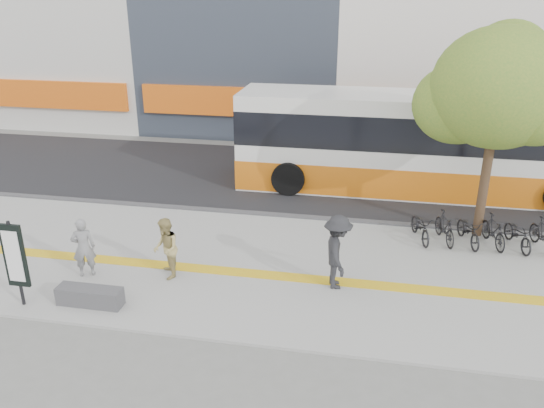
% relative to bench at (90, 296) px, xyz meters
% --- Properties ---
extents(ground, '(120.00, 120.00, 0.00)m').
position_rel_bench_xyz_m(ground, '(2.60, 1.20, -0.30)').
color(ground, '#63635E').
rests_on(ground, ground).
extents(sidewalk, '(40.00, 7.00, 0.08)m').
position_rel_bench_xyz_m(sidewalk, '(2.60, 2.70, -0.27)').
color(sidewalk, gray).
rests_on(sidewalk, ground).
extents(tactile_strip, '(40.00, 0.45, 0.01)m').
position_rel_bench_xyz_m(tactile_strip, '(2.60, 2.20, -0.22)').
color(tactile_strip, gold).
rests_on(tactile_strip, sidewalk).
extents(street, '(40.00, 8.00, 0.06)m').
position_rel_bench_xyz_m(street, '(2.60, 10.20, -0.28)').
color(street, black).
rests_on(street, ground).
extents(curb, '(40.00, 0.25, 0.14)m').
position_rel_bench_xyz_m(curb, '(2.60, 6.20, -0.23)').
color(curb, '#363538').
rests_on(curb, ground).
extents(bench, '(1.60, 0.45, 0.45)m').
position_rel_bench_xyz_m(bench, '(0.00, 0.00, 0.00)').
color(bench, '#363538').
rests_on(bench, sidewalk).
extents(signboard, '(0.55, 0.10, 2.20)m').
position_rel_bench_xyz_m(signboard, '(-1.60, -0.31, 1.06)').
color(signboard, black).
rests_on(signboard, sidewalk).
extents(street_tree, '(4.40, 3.80, 6.31)m').
position_rel_bench_xyz_m(street_tree, '(9.78, 6.02, 4.21)').
color(street_tree, '#382419').
rests_on(street_tree, sidewalk).
extents(bus, '(13.37, 3.17, 3.56)m').
position_rel_bench_xyz_m(bus, '(8.17, 9.70, 1.43)').
color(bus, silver).
rests_on(bus, street).
extents(bicycle_row, '(4.34, 1.70, 0.94)m').
position_rel_bench_xyz_m(bicycle_row, '(9.74, 5.20, 0.22)').
color(bicycle_row, black).
rests_on(bicycle_row, sidewalk).
extents(seated_woman, '(0.71, 0.61, 1.63)m').
position_rel_bench_xyz_m(seated_woman, '(-0.80, 1.31, 0.59)').
color(seated_woman, black).
rests_on(seated_woman, sidewalk).
extents(pedestrian_tan, '(0.91, 0.99, 1.65)m').
position_rel_bench_xyz_m(pedestrian_tan, '(1.35, 1.64, 0.60)').
color(pedestrian_tan, '#A29156').
rests_on(pedestrian_tan, sidewalk).
extents(pedestrian_dark, '(0.97, 1.38, 1.95)m').
position_rel_bench_xyz_m(pedestrian_dark, '(5.77, 1.98, 0.75)').
color(pedestrian_dark, black).
rests_on(pedestrian_dark, sidewalk).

